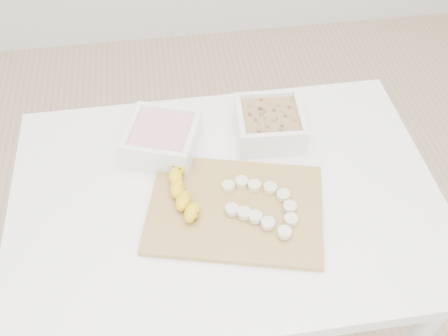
{
  "coord_description": "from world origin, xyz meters",
  "views": [
    {
      "loc": [
        -0.11,
        -0.7,
        1.67
      ],
      "look_at": [
        0.0,
        0.03,
        0.81
      ],
      "focal_mm": 40.0,
      "sensor_mm": 36.0,
      "label": 1
    }
  ],
  "objects": [
    {
      "name": "banana",
      "position": [
        -0.1,
        0.0,
        0.78
      ],
      "size": [
        0.07,
        0.19,
        0.03
      ],
      "primitive_type": null,
      "rotation": [
        0.0,
        0.0,
        -0.1
      ],
      "color": "gold",
      "rests_on": "cutting_board"
    },
    {
      "name": "bowl_granola",
      "position": [
        0.14,
        0.18,
        0.79
      ],
      "size": [
        0.18,
        0.18,
        0.08
      ],
      "color": "white",
      "rests_on": "table"
    },
    {
      "name": "banana_slices",
      "position": [
        0.07,
        -0.06,
        0.77
      ],
      "size": [
        0.16,
        0.18,
        0.02
      ],
      "color": "beige",
      "rests_on": "cutting_board"
    },
    {
      "name": "bowl_yogurt",
      "position": [
        -0.13,
        0.16,
        0.79
      ],
      "size": [
        0.21,
        0.21,
        0.08
      ],
      "color": "white",
      "rests_on": "table"
    },
    {
      "name": "cutting_board",
      "position": [
        0.01,
        -0.05,
        0.76
      ],
      "size": [
        0.45,
        0.36,
        0.01
      ],
      "primitive_type": "cube",
      "rotation": [
        0.0,
        0.0,
        -0.25
      ],
      "color": "#A98946",
      "rests_on": "table"
    },
    {
      "name": "ground",
      "position": [
        0.0,
        0.0,
        0.0
      ],
      "size": [
        3.5,
        3.5,
        0.0
      ],
      "primitive_type": "plane",
      "color": "#C6AD89",
      "rests_on": "ground"
    },
    {
      "name": "table",
      "position": [
        0.0,
        0.0,
        0.65
      ],
      "size": [
        1.0,
        0.7,
        0.75
      ],
      "color": "white",
      "rests_on": "ground"
    }
  ]
}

